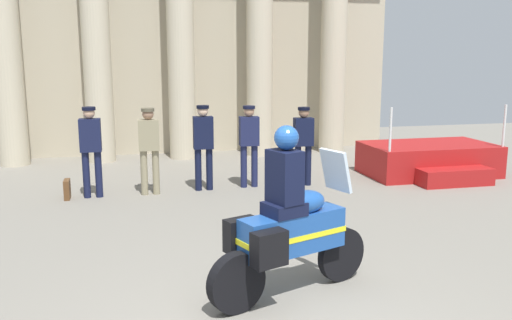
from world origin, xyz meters
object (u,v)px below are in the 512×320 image
(officer_in_row_2, at_px, (203,141))
(briefcase_on_ground, at_px, (67,189))
(officer_in_row_1, at_px, (149,144))
(officer_in_row_0, at_px, (91,145))
(officer_in_row_3, at_px, (249,139))
(reviewing_stand, at_px, (430,160))
(motorcycle_with_rider, at_px, (288,227))
(officer_in_row_4, at_px, (303,140))

(officer_in_row_2, relative_size, briefcase_on_ground, 4.63)
(briefcase_on_ground, bearing_deg, officer_in_row_2, 2.20)
(officer_in_row_1, bearing_deg, officer_in_row_0, 0.15)
(officer_in_row_0, height_order, officer_in_row_2, officer_in_row_0)
(officer_in_row_0, relative_size, officer_in_row_3, 1.03)
(reviewing_stand, relative_size, motorcycle_with_rider, 1.40)
(reviewing_stand, height_order, officer_in_row_3, officer_in_row_3)
(reviewing_stand, distance_m, officer_in_row_1, 6.12)
(officer_in_row_4, xyz_separation_m, briefcase_on_ground, (-4.56, -0.02, -0.76))
(officer_in_row_4, height_order, motorcycle_with_rider, motorcycle_with_rider)
(officer_in_row_1, height_order, briefcase_on_ground, officer_in_row_1)
(officer_in_row_0, bearing_deg, officer_in_row_1, -179.85)
(officer_in_row_0, xyz_separation_m, officer_in_row_3, (3.01, 0.14, -0.03))
(officer_in_row_1, xyz_separation_m, officer_in_row_4, (3.05, 0.04, -0.03))
(officer_in_row_0, bearing_deg, officer_in_row_2, -176.07)
(officer_in_row_0, distance_m, officer_in_row_4, 4.10)
(motorcycle_with_rider, bearing_deg, officer_in_row_0, 94.13)
(officer_in_row_4, bearing_deg, reviewing_stand, -173.29)
(officer_in_row_2, distance_m, officer_in_row_3, 0.92)
(reviewing_stand, bearing_deg, officer_in_row_2, -177.79)
(officer_in_row_4, bearing_deg, officer_in_row_1, 2.28)
(officer_in_row_3, xyz_separation_m, officer_in_row_4, (1.09, -0.13, -0.02))
(officer_in_row_2, height_order, officer_in_row_4, officer_in_row_2)
(officer_in_row_1, relative_size, officer_in_row_3, 1.01)
(officer_in_row_4, bearing_deg, officer_in_row_2, -0.55)
(motorcycle_with_rider, xyz_separation_m, briefcase_on_ground, (-2.77, 4.92, -0.61))
(officer_in_row_2, xyz_separation_m, officer_in_row_4, (2.01, -0.08, -0.04))
(reviewing_stand, xyz_separation_m, officer_in_row_4, (-3.03, -0.27, 0.61))
(officer_in_row_2, bearing_deg, motorcycle_with_rider, 94.07)
(officer_in_row_2, bearing_deg, officer_in_row_0, 3.93)
(officer_in_row_4, bearing_deg, officer_in_row_3, -5.03)
(officer_in_row_0, xyz_separation_m, officer_in_row_1, (1.05, -0.03, -0.03))
(officer_in_row_1, height_order, officer_in_row_3, officer_in_row_1)
(officer_in_row_3, distance_m, briefcase_on_ground, 3.56)
(officer_in_row_4, distance_m, motorcycle_with_rider, 5.26)
(officer_in_row_2, relative_size, motorcycle_with_rider, 0.83)
(officer_in_row_3, relative_size, briefcase_on_ground, 4.54)
(reviewing_stand, relative_size, officer_in_row_1, 1.69)
(officer_in_row_2, height_order, motorcycle_with_rider, motorcycle_with_rider)
(officer_in_row_1, bearing_deg, officer_in_row_4, -177.72)
(officer_in_row_2, bearing_deg, reviewing_stand, -176.18)
(officer_in_row_0, bearing_deg, officer_in_row_4, -178.26)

